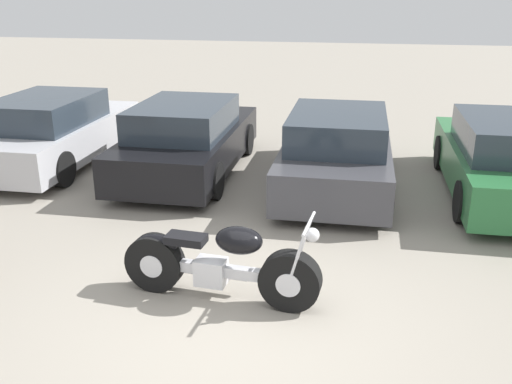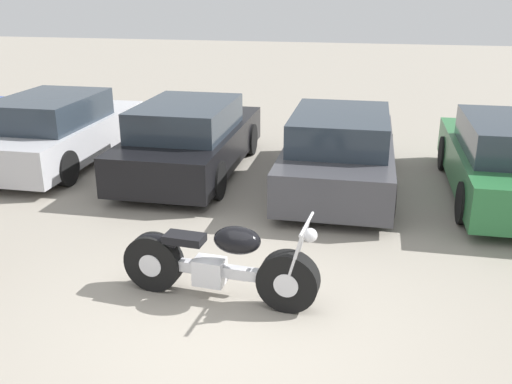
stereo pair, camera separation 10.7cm
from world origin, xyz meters
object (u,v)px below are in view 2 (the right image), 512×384
object	(u,v)px
parked_car_silver	(58,131)
parked_car_black	(191,139)
parked_car_green	(510,160)
motorcycle	(217,263)
parked_car_dark_grey	(340,151)

from	to	relation	value
parked_car_silver	parked_car_black	size ratio (longest dim) A/B	1.00
parked_car_black	parked_car_green	distance (m)	5.45
motorcycle	parked_car_silver	size ratio (longest dim) A/B	0.53
parked_car_dark_grey	parked_car_green	world-z (taller)	same
parked_car_black	parked_car_dark_grey	distance (m)	2.73
parked_car_black	motorcycle	bearing A→B (deg)	-68.98
parked_car_silver	parked_car_dark_grey	distance (m)	5.46
motorcycle	parked_car_black	xyz separation A→B (m)	(-1.65, 4.28, 0.21)
parked_car_silver	parked_car_black	world-z (taller)	same
parked_car_green	parked_car_silver	bearing A→B (deg)	177.29
parked_car_dark_grey	parked_car_silver	bearing A→B (deg)	175.93
parked_car_black	parked_car_dark_grey	bearing A→B (deg)	-5.70
motorcycle	parked_car_green	xyz separation A→B (m)	(3.80, 4.01, 0.21)
motorcycle	parked_car_green	size ratio (longest dim) A/B	0.53
motorcycle	parked_car_dark_grey	size ratio (longest dim) A/B	0.53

